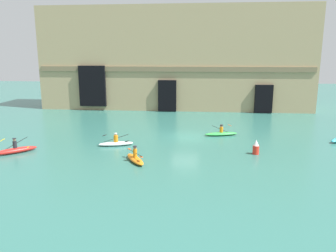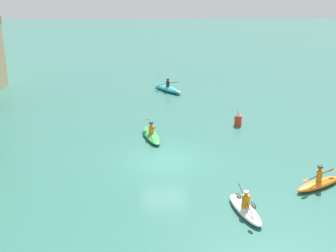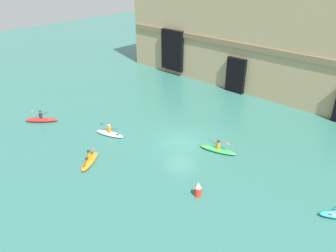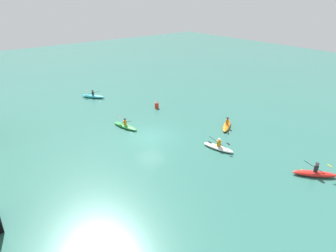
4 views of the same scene
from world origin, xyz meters
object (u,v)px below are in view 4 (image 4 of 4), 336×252
(kayak_white, at_px, (218,147))
(kayak_cyan, at_px, (93,96))
(kayak_red, at_px, (315,173))
(marker_buoy, at_px, (157,104))
(kayak_green, at_px, (125,126))
(kayak_orange, at_px, (227,125))

(kayak_white, height_order, kayak_cyan, kayak_cyan)
(kayak_red, relative_size, kayak_white, 0.94)
(kayak_red, distance_m, marker_buoy, 18.60)
(kayak_red, relative_size, kayak_green, 0.85)
(kayak_orange, height_order, marker_buoy, kayak_orange)
(kayak_cyan, bearing_deg, marker_buoy, -9.92)
(kayak_cyan, xyz_separation_m, marker_buoy, (-8.25, -4.66, 0.29))
(kayak_white, relative_size, kayak_orange, 1.08)
(kayak_cyan, distance_m, kayak_green, 10.58)
(kayak_white, bearing_deg, kayak_green, -170.56)
(kayak_orange, distance_m, marker_buoy, 9.27)
(kayak_cyan, bearing_deg, kayak_orange, -16.24)
(kayak_orange, bearing_deg, kayak_cyan, 82.06)
(kayak_white, relative_size, kayak_green, 0.91)
(kayak_cyan, relative_size, kayak_green, 0.93)
(kayak_red, bearing_deg, kayak_white, 157.88)
(kayak_orange, bearing_deg, kayak_white, -179.77)
(marker_buoy, bearing_deg, kayak_white, 173.38)
(kayak_green, xyz_separation_m, marker_buoy, (2.28, -5.73, 0.32))
(kayak_red, xyz_separation_m, kayak_orange, (9.66, -1.13, -0.02))
(kayak_white, height_order, kayak_green, kayak_white)
(kayak_red, height_order, marker_buoy, kayak_red)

